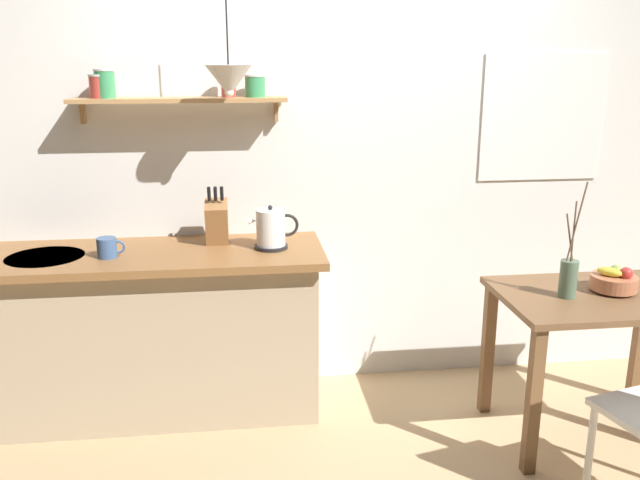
{
  "coord_description": "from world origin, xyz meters",
  "views": [
    {
      "loc": [
        -0.52,
        -3.06,
        1.87
      ],
      "look_at": [
        -0.1,
        0.25,
        0.95
      ],
      "focal_mm": 37.75,
      "sensor_mm": 36.0,
      "label": 1
    }
  ],
  "objects_px": {
    "coffee_mug_by_sink": "(107,248)",
    "electric_kettle": "(271,229)",
    "dining_table": "(597,319)",
    "twig_vase": "(568,277)",
    "knife_block": "(217,221)",
    "fruit_bowl": "(614,281)",
    "pendant_lamp": "(229,81)"
  },
  "relations": [
    {
      "from": "coffee_mug_by_sink",
      "to": "electric_kettle",
      "type": "bearing_deg",
      "value": 4.37
    },
    {
      "from": "dining_table",
      "to": "twig_vase",
      "type": "xyz_separation_m",
      "value": [
        -0.18,
        -0.02,
        0.23
      ]
    },
    {
      "from": "knife_block",
      "to": "dining_table",
      "type": "bearing_deg",
      "value": -18.15
    },
    {
      "from": "fruit_bowl",
      "to": "pendant_lamp",
      "type": "height_order",
      "value": "pendant_lamp"
    },
    {
      "from": "electric_kettle",
      "to": "coffee_mug_by_sink",
      "type": "xyz_separation_m",
      "value": [
        -0.81,
        -0.06,
        -0.05
      ]
    },
    {
      "from": "twig_vase",
      "to": "coffee_mug_by_sink",
      "type": "bearing_deg",
      "value": 168.76
    },
    {
      "from": "fruit_bowl",
      "to": "knife_block",
      "type": "distance_m",
      "value": 2.01
    },
    {
      "from": "twig_vase",
      "to": "knife_block",
      "type": "xyz_separation_m",
      "value": [
        -1.66,
        0.62,
        0.17
      ]
    },
    {
      "from": "dining_table",
      "to": "knife_block",
      "type": "bearing_deg",
      "value": 161.85
    },
    {
      "from": "dining_table",
      "to": "coffee_mug_by_sink",
      "type": "bearing_deg",
      "value": 170.05
    },
    {
      "from": "dining_table",
      "to": "pendant_lamp",
      "type": "bearing_deg",
      "value": 165.95
    },
    {
      "from": "fruit_bowl",
      "to": "electric_kettle",
      "type": "distance_m",
      "value": 1.71
    },
    {
      "from": "coffee_mug_by_sink",
      "to": "twig_vase",
      "type": "bearing_deg",
      "value": -11.24
    },
    {
      "from": "knife_block",
      "to": "fruit_bowl",
      "type": "bearing_deg",
      "value": -16.77
    },
    {
      "from": "dining_table",
      "to": "knife_block",
      "type": "relative_size",
      "value": 3.06
    },
    {
      "from": "twig_vase",
      "to": "coffee_mug_by_sink",
      "type": "height_order",
      "value": "twig_vase"
    },
    {
      "from": "electric_kettle",
      "to": "fruit_bowl",
      "type": "bearing_deg",
      "value": -15.46
    },
    {
      "from": "knife_block",
      "to": "coffee_mug_by_sink",
      "type": "xyz_separation_m",
      "value": [
        -0.53,
        -0.19,
        -0.07
      ]
    },
    {
      "from": "knife_block",
      "to": "coffee_mug_by_sink",
      "type": "height_order",
      "value": "knife_block"
    },
    {
      "from": "fruit_bowl",
      "to": "knife_block",
      "type": "bearing_deg",
      "value": 163.23
    },
    {
      "from": "electric_kettle",
      "to": "pendant_lamp",
      "type": "relative_size",
      "value": 0.42
    },
    {
      "from": "knife_block",
      "to": "coffee_mug_by_sink",
      "type": "relative_size",
      "value": 2.29
    },
    {
      "from": "twig_vase",
      "to": "dining_table",
      "type": "bearing_deg",
      "value": 5.98
    },
    {
      "from": "dining_table",
      "to": "fruit_bowl",
      "type": "relative_size",
      "value": 4.37
    },
    {
      "from": "electric_kettle",
      "to": "twig_vase",
      "type": "bearing_deg",
      "value": -19.84
    },
    {
      "from": "knife_block",
      "to": "pendant_lamp",
      "type": "height_order",
      "value": "pendant_lamp"
    },
    {
      "from": "knife_block",
      "to": "twig_vase",
      "type": "bearing_deg",
      "value": -20.57
    },
    {
      "from": "fruit_bowl",
      "to": "pendant_lamp",
      "type": "distance_m",
      "value": 2.1
    },
    {
      "from": "electric_kettle",
      "to": "knife_block",
      "type": "relative_size",
      "value": 0.82
    },
    {
      "from": "twig_vase",
      "to": "pendant_lamp",
      "type": "bearing_deg",
      "value": 163.75
    },
    {
      "from": "twig_vase",
      "to": "coffee_mug_by_sink",
      "type": "xyz_separation_m",
      "value": [
        -2.19,
        0.43,
        0.1
      ]
    },
    {
      "from": "fruit_bowl",
      "to": "coffee_mug_by_sink",
      "type": "relative_size",
      "value": 1.61
    }
  ]
}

